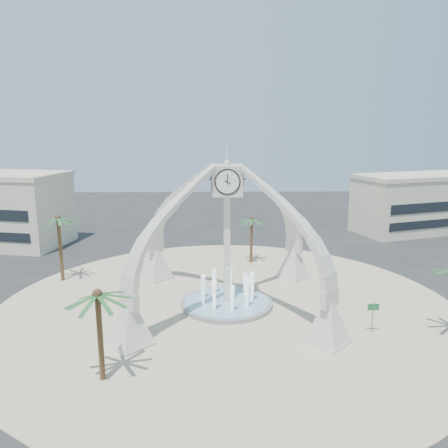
{
  "coord_description": "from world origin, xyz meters",
  "views": [
    {
      "loc": [
        -1.02,
        -35.85,
        15.25
      ],
      "look_at": [
        -0.21,
        2.0,
        6.9
      ],
      "focal_mm": 35.0,
      "sensor_mm": 36.0,
      "label": 1
    }
  ],
  "objects_px": {
    "street_sign": "(373,311)",
    "clock_tower": "(227,234)",
    "palm_north": "(252,219)",
    "fountain": "(227,302)",
    "palm_west": "(58,219)",
    "palm_south": "(97,295)"
  },
  "relations": [
    {
      "from": "clock_tower",
      "to": "street_sign",
      "type": "relative_size",
      "value": 7.03
    },
    {
      "from": "clock_tower",
      "to": "palm_north",
      "type": "relative_size",
      "value": 3.07
    },
    {
      "from": "street_sign",
      "to": "clock_tower",
      "type": "bearing_deg",
      "value": 151.68
    },
    {
      "from": "palm_west",
      "to": "palm_south",
      "type": "bearing_deg",
      "value": -64.7
    },
    {
      "from": "clock_tower",
      "to": "fountain",
      "type": "relative_size",
      "value": 2.24
    },
    {
      "from": "palm_north",
      "to": "palm_south",
      "type": "relative_size",
      "value": 0.92
    },
    {
      "from": "palm_north",
      "to": "palm_south",
      "type": "height_order",
      "value": "palm_south"
    },
    {
      "from": "fountain",
      "to": "palm_west",
      "type": "relative_size",
      "value": 1.1
    },
    {
      "from": "fountain",
      "to": "palm_south",
      "type": "relative_size",
      "value": 1.26
    },
    {
      "from": "clock_tower",
      "to": "street_sign",
      "type": "distance_m",
      "value": 13.03
    },
    {
      "from": "street_sign",
      "to": "palm_north",
      "type": "bearing_deg",
      "value": 111.88
    },
    {
      "from": "palm_west",
      "to": "palm_south",
      "type": "height_order",
      "value": "palm_west"
    },
    {
      "from": "fountain",
      "to": "palm_west",
      "type": "bearing_deg",
      "value": 157.92
    },
    {
      "from": "fountain",
      "to": "clock_tower",
      "type": "bearing_deg",
      "value": -90.0
    },
    {
      "from": "clock_tower",
      "to": "fountain",
      "type": "bearing_deg",
      "value": 90.0
    },
    {
      "from": "palm_north",
      "to": "street_sign",
      "type": "height_order",
      "value": "palm_north"
    },
    {
      "from": "palm_south",
      "to": "palm_north",
      "type": "bearing_deg",
      "value": 64.94
    },
    {
      "from": "palm_west",
      "to": "fountain",
      "type": "bearing_deg",
      "value": -22.08
    },
    {
      "from": "fountain",
      "to": "palm_north",
      "type": "xyz_separation_m",
      "value": [
        3.14,
        12.46,
        4.86
      ]
    },
    {
      "from": "clock_tower",
      "to": "palm_north",
      "type": "xyz_separation_m",
      "value": [
        3.14,
        12.46,
        -1.34
      ]
    },
    {
      "from": "fountain",
      "to": "palm_north",
      "type": "bearing_deg",
      "value": 75.84
    },
    {
      "from": "palm_west",
      "to": "clock_tower",
      "type": "bearing_deg",
      "value": -22.08
    }
  ]
}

